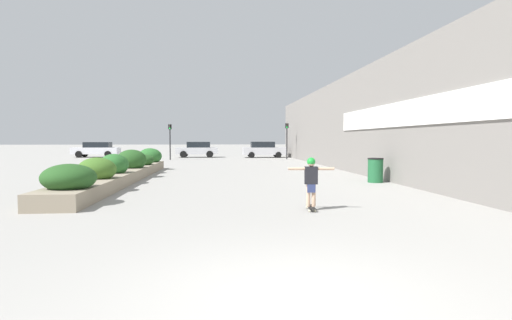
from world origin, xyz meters
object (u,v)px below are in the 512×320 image
Objects in this scene: trash_bin at (375,170)px; car_center_left at (264,149)px; skateboarder at (311,177)px; traffic_light_right at (287,135)px; car_leftmost at (365,150)px; car_rightmost at (197,149)px; traffic_light_left at (170,135)px; skateboard at (311,207)px; car_center_right at (97,149)px.

car_center_left reaches higher than trash_bin.
traffic_light_right is (3.93, 26.72, 1.43)m from skateboarder.
skateboarder is at bearing 157.08° from car_leftmost.
car_rightmost is 5.56m from traffic_light_left.
skateboard is 0.17× the size of car_rightmost.
car_center_left is 17.41m from car_center_right.
trash_bin is at bearing -89.01° from traffic_light_right.
skateboarder reaches higher than trash_bin.
traffic_light_left reaches higher than skateboard.
skateboard is at bearing -123.92° from trash_bin.
car_leftmost is 1.32× the size of traffic_light_left.
car_rightmost is at bearing -96.75° from car_center_right.
traffic_light_left is 0.96× the size of traffic_light_right.
car_leftmost is at bearing 72.34° from skateboard.
car_center_right is (-15.09, 32.75, 0.76)m from skateboard.
traffic_light_right reaches higher than car_rightmost.
traffic_light_left is (-8.97, -3.95, 1.38)m from car_center_left.
car_center_right reaches higher than trash_bin.
traffic_light_right is at bearing 0.69° from traffic_light_left.
car_leftmost reaches higher than skateboard.
traffic_light_left reaches higher than car_center_right.
skateboarder is at bearing -4.07° from car_center_left.
traffic_light_right is (-0.35, 20.36, 1.77)m from trash_bin.
skateboarder is 0.39× the size of traffic_light_left.
traffic_light_right is (3.93, 26.72, 2.23)m from skateboard.
car_leftmost is (12.44, 29.42, -0.09)m from skateboarder.
car_leftmost reaches higher than skateboarder.
car_leftmost is at bearing -96.90° from car_center_right.
traffic_light_right is at bearing 107.59° from car_leftmost.
car_center_left is at bearing -98.12° from car_rightmost.
trash_bin is 23.13m from traffic_light_left.
skateboarder is at bearing -75.66° from traffic_light_left.
car_center_right is at bearing 162.41° from traffic_light_right.
skateboard is at bearing -4.07° from car_center_left.
trash_bin is at bearing 61.33° from skateboard.
car_center_right is (-17.27, 2.21, -0.00)m from car_center_left.
car_center_right is at bearing 143.40° from traffic_light_left.
car_center_left is at bearing 94.98° from trash_bin.
car_center_left is 9.90m from traffic_light_left.
car_leftmost is at bearing -96.99° from car_rightmost.
trash_bin is 0.32× the size of traffic_light_left.
car_center_left reaches higher than car_rightmost.
skateboard is at bearing -84.75° from skateboarder.
car_rightmost is at bearing 83.01° from car_leftmost.
car_rightmost reaches higher than trash_bin.
car_center_left is 1.02× the size of car_rightmost.
skateboard is at bearing -75.66° from traffic_light_left.
car_leftmost is at bearing 83.75° from car_center_left.
traffic_light_left is at bearing 109.60° from skateboarder.
skateboard is at bearing -171.68° from car_rightmost.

